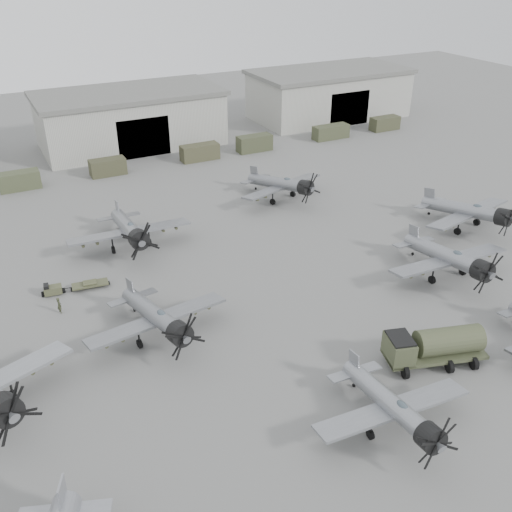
{
  "coord_description": "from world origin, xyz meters",
  "views": [
    {
      "loc": [
        -23.23,
        -28.15,
        29.11
      ],
      "look_at": [
        -1.3,
        14.89,
        2.5
      ],
      "focal_mm": 40.0,
      "sensor_mm": 36.0,
      "label": 1
    }
  ],
  "objects_px": {
    "aircraft_mid_3": "(471,212)",
    "aircraft_far_1": "(284,184)",
    "tug_trailer": "(67,288)",
    "ground_crew": "(59,305)",
    "aircraft_far_0": "(130,230)",
    "aircraft_mid_1": "(159,318)",
    "aircraft_near_1": "(396,409)",
    "aircraft_mid_2": "(452,259)",
    "fuel_tanker": "(434,345)"
  },
  "relations": [
    {
      "from": "aircraft_mid_3",
      "to": "aircraft_far_1",
      "type": "bearing_deg",
      "value": 119.23
    },
    {
      "from": "tug_trailer",
      "to": "ground_crew",
      "type": "bearing_deg",
      "value": -104.38
    },
    {
      "from": "aircraft_far_0",
      "to": "ground_crew",
      "type": "relative_size",
      "value": 8.44
    },
    {
      "from": "aircraft_mid_1",
      "to": "tug_trailer",
      "type": "height_order",
      "value": "aircraft_mid_1"
    },
    {
      "from": "aircraft_mid_3",
      "to": "tug_trailer",
      "type": "xyz_separation_m",
      "value": [
        -43.8,
        7.4,
        -1.89
      ]
    },
    {
      "from": "aircraft_near_1",
      "to": "aircraft_mid_1",
      "type": "height_order",
      "value": "aircraft_mid_1"
    },
    {
      "from": "aircraft_mid_2",
      "to": "tug_trailer",
      "type": "relative_size",
      "value": 2.15
    },
    {
      "from": "aircraft_far_1",
      "to": "fuel_tanker",
      "type": "relative_size",
      "value": 1.48
    },
    {
      "from": "tug_trailer",
      "to": "ground_crew",
      "type": "distance_m",
      "value": 3.49
    },
    {
      "from": "fuel_tanker",
      "to": "tug_trailer",
      "type": "relative_size",
      "value": 1.4
    },
    {
      "from": "ground_crew",
      "to": "aircraft_mid_2",
      "type": "bearing_deg",
      "value": -124.17
    },
    {
      "from": "aircraft_mid_3",
      "to": "aircraft_far_1",
      "type": "relative_size",
      "value": 1.05
    },
    {
      "from": "aircraft_near_1",
      "to": "aircraft_far_0",
      "type": "distance_m",
      "value": 34.55
    },
    {
      "from": "aircraft_mid_1",
      "to": "aircraft_near_1",
      "type": "bearing_deg",
      "value": -65.86
    },
    {
      "from": "fuel_tanker",
      "to": "ground_crew",
      "type": "bearing_deg",
      "value": 156.88
    },
    {
      "from": "tug_trailer",
      "to": "ground_crew",
      "type": "relative_size",
      "value": 3.84
    },
    {
      "from": "aircraft_mid_3",
      "to": "tug_trailer",
      "type": "bearing_deg",
      "value": 158.79
    },
    {
      "from": "aircraft_mid_1",
      "to": "aircraft_mid_2",
      "type": "height_order",
      "value": "aircraft_mid_2"
    },
    {
      "from": "aircraft_mid_2",
      "to": "aircraft_mid_1",
      "type": "bearing_deg",
      "value": 175.06
    },
    {
      "from": "aircraft_far_1",
      "to": "aircraft_mid_3",
      "type": "bearing_deg",
      "value": -65.46
    },
    {
      "from": "aircraft_mid_2",
      "to": "aircraft_far_1",
      "type": "distance_m",
      "value": 24.87
    },
    {
      "from": "aircraft_mid_2",
      "to": "tug_trailer",
      "type": "bearing_deg",
      "value": 158.57
    },
    {
      "from": "aircraft_near_1",
      "to": "tug_trailer",
      "type": "distance_m",
      "value": 32.44
    },
    {
      "from": "aircraft_mid_1",
      "to": "fuel_tanker",
      "type": "relative_size",
      "value": 1.47
    },
    {
      "from": "aircraft_near_1",
      "to": "aircraft_mid_2",
      "type": "xyz_separation_m",
      "value": [
        17.68,
        13.38,
        0.27
      ]
    },
    {
      "from": "aircraft_far_1",
      "to": "ground_crew",
      "type": "bearing_deg",
      "value": -173.18
    },
    {
      "from": "fuel_tanker",
      "to": "tug_trailer",
      "type": "xyz_separation_m",
      "value": [
        -23.58,
        23.69,
        -1.31
      ]
    },
    {
      "from": "aircraft_near_1",
      "to": "aircraft_mid_1",
      "type": "bearing_deg",
      "value": 125.73
    },
    {
      "from": "fuel_tanker",
      "to": "aircraft_mid_2",
      "type": "bearing_deg",
      "value": 57.55
    },
    {
      "from": "aircraft_far_1",
      "to": "aircraft_mid_2",
      "type": "bearing_deg",
      "value": -95.06
    },
    {
      "from": "tug_trailer",
      "to": "aircraft_mid_2",
      "type": "bearing_deg",
      "value": -16.53
    },
    {
      "from": "aircraft_near_1",
      "to": "aircraft_mid_3",
      "type": "height_order",
      "value": "aircraft_mid_3"
    },
    {
      "from": "aircraft_near_1",
      "to": "fuel_tanker",
      "type": "height_order",
      "value": "aircraft_near_1"
    },
    {
      "from": "aircraft_mid_2",
      "to": "ground_crew",
      "type": "xyz_separation_m",
      "value": [
        -35.12,
        11.46,
        -1.56
      ]
    },
    {
      "from": "aircraft_far_0",
      "to": "aircraft_mid_1",
      "type": "bearing_deg",
      "value": -96.13
    },
    {
      "from": "aircraft_far_1",
      "to": "ground_crew",
      "type": "relative_size",
      "value": 7.92
    },
    {
      "from": "aircraft_mid_1",
      "to": "aircraft_mid_3",
      "type": "xyz_separation_m",
      "value": [
        38.35,
        3.82,
        0.11
      ]
    },
    {
      "from": "aircraft_near_1",
      "to": "aircraft_mid_1",
      "type": "xyz_separation_m",
      "value": [
        -10.73,
        16.85,
        0.15
      ]
    },
    {
      "from": "aircraft_mid_2",
      "to": "aircraft_far_1",
      "type": "xyz_separation_m",
      "value": [
        -4.85,
        24.39,
        -0.1
      ]
    },
    {
      "from": "ground_crew",
      "to": "aircraft_far_0",
      "type": "bearing_deg",
      "value": -62.48
    },
    {
      "from": "aircraft_mid_1",
      "to": "tug_trailer",
      "type": "xyz_separation_m",
      "value": [
        -5.46,
        11.22,
        -1.78
      ]
    },
    {
      "from": "aircraft_far_0",
      "to": "aircraft_far_1",
      "type": "relative_size",
      "value": 1.07
    },
    {
      "from": "aircraft_near_1",
      "to": "fuel_tanker",
      "type": "relative_size",
      "value": 1.37
    },
    {
      "from": "ground_crew",
      "to": "aircraft_far_1",
      "type": "bearing_deg",
      "value": -82.97
    },
    {
      "from": "aircraft_near_1",
      "to": "aircraft_mid_2",
      "type": "height_order",
      "value": "aircraft_mid_2"
    },
    {
      "from": "aircraft_near_1",
      "to": "ground_crew",
      "type": "xyz_separation_m",
      "value": [
        -17.44,
        24.83,
        -1.3
      ]
    },
    {
      "from": "aircraft_mid_3",
      "to": "ground_crew",
      "type": "relative_size",
      "value": 8.29
    },
    {
      "from": "aircraft_mid_2",
      "to": "aircraft_far_0",
      "type": "xyz_separation_m",
      "value": [
        -26.0,
        20.16,
        0.05
      ]
    },
    {
      "from": "aircraft_mid_3",
      "to": "aircraft_far_1",
      "type": "xyz_separation_m",
      "value": [
        -14.79,
        17.11,
        -0.09
      ]
    },
    {
      "from": "aircraft_far_1",
      "to": "tug_trailer",
      "type": "bearing_deg",
      "value": -177.82
    }
  ]
}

